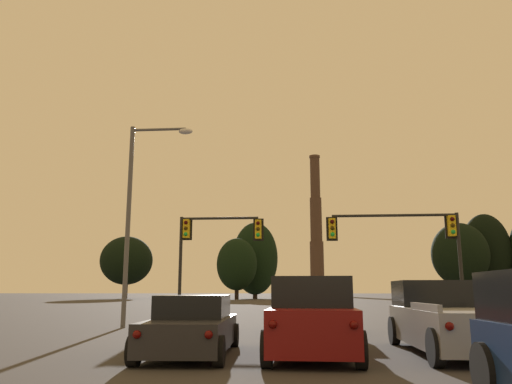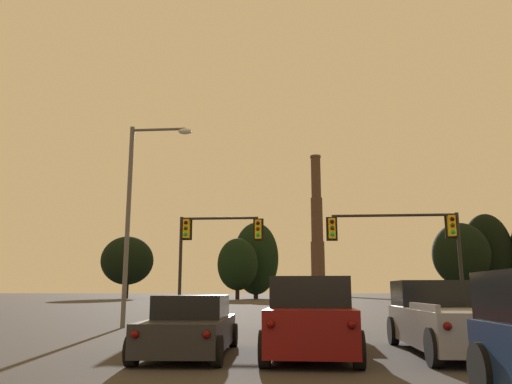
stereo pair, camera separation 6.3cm
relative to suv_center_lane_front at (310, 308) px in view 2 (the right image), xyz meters
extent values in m
cube|color=gray|center=(0.00, -0.03, -0.21)|extent=(2.06, 4.86, 0.95)
cube|color=black|center=(0.00, 0.09, 0.61)|extent=(1.86, 2.85, 0.70)
cylinder|color=black|center=(-0.88, 1.92, -0.52)|extent=(0.24, 0.77, 0.76)
cylinder|color=black|center=(1.00, 1.86, -0.52)|extent=(0.24, 0.77, 0.76)
cylinder|color=black|center=(-1.00, -1.93, -0.52)|extent=(0.24, 0.77, 0.76)
cylinder|color=black|center=(0.88, -1.98, -0.52)|extent=(0.24, 0.77, 0.76)
sphere|color=#500705|center=(-0.85, -2.43, 0.00)|extent=(0.17, 0.17, 0.17)
sphere|color=#500705|center=(0.71, -2.47, 0.00)|extent=(0.17, 0.17, 0.17)
cube|color=gray|center=(3.30, -6.05, -0.24)|extent=(2.02, 5.41, 0.88)
cube|color=black|center=(3.29, -4.29, 0.56)|extent=(1.85, 1.81, 0.72)
cube|color=gray|center=(2.36, -7.44, 0.28)|extent=(0.11, 2.43, 0.16)
cube|color=gray|center=(4.24, -7.43, 0.28)|extent=(0.11, 2.43, 0.16)
cylinder|color=black|center=(2.31, -3.85, -0.50)|extent=(0.22, 0.80, 0.80)
cylinder|color=black|center=(4.27, -3.84, -0.50)|extent=(0.22, 0.80, 0.80)
cylinder|color=black|center=(2.33, -8.25, -0.50)|extent=(0.22, 0.80, 0.80)
sphere|color=#500705|center=(2.49, -8.77, -0.04)|extent=(0.17, 0.17, 0.17)
cylinder|color=black|center=(2.26, -11.25, -0.50)|extent=(0.23, 0.80, 0.80)
cube|color=#232328|center=(-3.06, -6.70, -0.37)|extent=(1.99, 4.67, 0.70)
cube|color=black|center=(-3.07, -6.47, 0.25)|extent=(1.71, 2.26, 0.55)
cylinder|color=black|center=(-4.01, -4.84, -0.58)|extent=(0.25, 0.65, 0.64)
cylinder|color=black|center=(-2.25, -4.76, -0.58)|extent=(0.25, 0.65, 0.64)
cylinder|color=black|center=(-3.86, -8.63, -0.58)|extent=(0.25, 0.65, 0.64)
cylinder|color=black|center=(-2.10, -8.56, -0.58)|extent=(0.25, 0.65, 0.64)
sphere|color=#500705|center=(-3.68, -9.05, -0.22)|extent=(0.17, 0.17, 0.17)
sphere|color=#500705|center=(-2.24, -8.99, -0.22)|extent=(0.17, 0.17, 0.17)
cube|color=maroon|center=(-0.13, -6.68, -0.21)|extent=(2.01, 4.84, 0.95)
cube|color=black|center=(-0.13, -6.56, 0.61)|extent=(1.83, 2.83, 0.70)
cylinder|color=black|center=(-1.04, -4.74, -0.52)|extent=(0.23, 0.76, 0.76)
cylinder|color=black|center=(0.84, -4.78, -0.52)|extent=(0.23, 0.76, 0.76)
cylinder|color=black|center=(-1.11, -8.59, -0.52)|extent=(0.23, 0.76, 0.76)
cylinder|color=black|center=(0.77, -8.63, -0.52)|extent=(0.23, 0.76, 0.76)
sphere|color=#500705|center=(-0.96, -9.09, 0.00)|extent=(0.17, 0.17, 0.17)
sphere|color=#500705|center=(0.60, -9.12, 0.00)|extent=(0.17, 0.17, 0.17)
cylinder|color=black|center=(7.65, 6.65, 1.82)|extent=(0.18, 0.18, 5.43)
cylinder|color=black|center=(7.65, 6.65, -0.85)|extent=(0.40, 0.40, 0.10)
cube|color=yellow|center=(7.36, 6.65, 3.86)|extent=(0.34, 0.34, 1.04)
cube|color=black|center=(7.36, 6.83, 3.86)|extent=(0.58, 0.03, 1.25)
sphere|color=#320504|center=(7.36, 6.46, 4.18)|extent=(0.22, 0.22, 0.22)
sphere|color=#352604|center=(7.36, 6.46, 3.86)|extent=(0.22, 0.22, 0.22)
sphere|color=green|center=(7.36, 6.46, 3.54)|extent=(0.22, 0.22, 0.22)
cylinder|color=black|center=(4.50, 6.65, 4.43)|extent=(6.29, 0.14, 0.14)
sphere|color=black|center=(7.65, 6.65, 4.43)|extent=(0.18, 0.18, 0.18)
cube|color=yellow|center=(1.36, 6.65, 3.79)|extent=(0.34, 0.34, 1.04)
cube|color=black|center=(1.36, 6.83, 3.79)|extent=(0.58, 0.03, 1.25)
sphere|color=#320504|center=(1.36, 6.46, 4.11)|extent=(0.22, 0.22, 0.22)
sphere|color=#352604|center=(1.36, 6.46, 3.79)|extent=(0.22, 0.22, 0.22)
sphere|color=green|center=(1.36, 6.46, 3.47)|extent=(0.22, 0.22, 0.22)
cylinder|color=black|center=(-6.93, 8.30, 1.91)|extent=(0.18, 0.18, 5.62)
cylinder|color=black|center=(-6.93, 8.30, -0.85)|extent=(0.40, 0.40, 0.10)
cube|color=yellow|center=(-6.64, 8.30, 4.06)|extent=(0.34, 0.34, 1.04)
cube|color=black|center=(-6.64, 8.48, 4.06)|extent=(0.58, 0.03, 1.25)
sphere|color=#320504|center=(-6.64, 8.11, 4.38)|extent=(0.22, 0.22, 0.22)
sphere|color=#352604|center=(-6.64, 8.11, 4.06)|extent=(0.22, 0.22, 0.22)
sphere|color=green|center=(-6.64, 8.11, 3.73)|extent=(0.22, 0.22, 0.22)
cylinder|color=black|center=(-4.76, 8.30, 4.63)|extent=(4.33, 0.14, 0.14)
sphere|color=black|center=(-6.93, 8.30, 4.63)|extent=(0.18, 0.18, 0.18)
cube|color=yellow|center=(-2.59, 8.30, 3.99)|extent=(0.34, 0.34, 1.04)
cube|color=black|center=(-2.59, 8.48, 3.99)|extent=(0.58, 0.03, 1.25)
sphere|color=#320504|center=(-2.59, 8.11, 4.31)|extent=(0.22, 0.22, 0.22)
sphere|color=#352604|center=(-2.59, 8.11, 3.99)|extent=(0.22, 0.22, 0.22)
sphere|color=green|center=(-2.59, 8.11, 3.66)|extent=(0.22, 0.22, 0.22)
cylinder|color=#56565B|center=(-7.85, 2.07, 3.54)|extent=(0.20, 0.20, 8.87)
cylinder|color=#56565B|center=(-6.62, 2.07, 7.82)|extent=(2.45, 0.12, 0.12)
sphere|color=#56565B|center=(-7.85, 2.07, 7.82)|extent=(0.20, 0.20, 0.20)
ellipsoid|color=silver|center=(-5.39, 2.07, 7.70)|extent=(0.64, 0.36, 0.26)
cylinder|color=#3C2B22|center=(5.95, 144.29, 0.49)|extent=(7.09, 7.09, 2.77)
cylinder|color=#473328|center=(5.95, 144.29, 9.11)|extent=(4.43, 4.43, 14.47)
cylinder|color=#473328|center=(5.95, 144.29, 23.58)|extent=(3.81, 3.81, 14.47)
cylinder|color=#473328|center=(5.95, 144.29, 38.05)|extent=(3.19, 3.19, 14.47)
cylinder|color=#4E382C|center=(5.95, 144.29, 44.93)|extent=(3.58, 3.58, 0.70)
cylinder|color=black|center=(35.59, 79.68, 0.62)|extent=(0.92, 0.92, 3.03)
ellipsoid|color=black|center=(35.59, 79.68, 7.74)|extent=(9.18, 8.26, 14.95)
cylinder|color=black|center=(29.30, 75.27, 0.95)|extent=(1.02, 1.02, 3.69)
ellipsoid|color=black|center=(29.30, 75.27, 7.14)|extent=(10.24, 9.22, 11.60)
cylinder|color=black|center=(-11.53, 72.84, 0.49)|extent=(0.74, 0.74, 2.78)
ellipsoid|color=black|center=(-11.53, 72.84, 5.45)|extent=(7.44, 6.70, 9.52)
cylinder|color=black|center=(-34.66, 79.26, 1.05)|extent=(1.05, 1.05, 3.90)
ellipsoid|color=black|center=(-34.66, 79.26, 6.62)|extent=(10.48, 9.43, 9.64)
cylinder|color=black|center=(-8.78, 80.18, 0.37)|extent=(0.90, 0.90, 2.54)
ellipsoid|color=black|center=(-8.78, 80.18, 6.98)|extent=(8.97, 8.07, 14.23)
camera|label=1|loc=(-0.47, -19.12, 0.64)|focal=35.00mm
camera|label=2|loc=(-0.41, -19.11, 0.64)|focal=35.00mm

